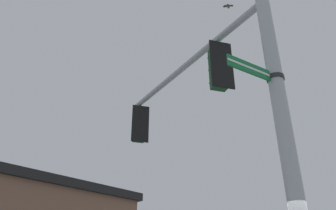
{
  "coord_description": "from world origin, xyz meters",
  "views": [
    {
      "loc": [
        -3.35,
        -4.37,
        1.52
      ],
      "look_at": [
        -0.96,
        3.53,
        5.72
      ],
      "focal_mm": 35.7,
      "sensor_mm": 36.0,
      "label": 1
    }
  ],
  "objects_px": {
    "traffic_light_nearest_pole": "(218,68)",
    "bird_flying": "(228,6)",
    "traffic_light_mid_inner": "(139,126)",
    "street_name_sign": "(264,74)"
  },
  "relations": [
    {
      "from": "traffic_light_nearest_pole",
      "to": "bird_flying",
      "type": "relative_size",
      "value": 4.93
    },
    {
      "from": "traffic_light_mid_inner",
      "to": "bird_flying",
      "type": "height_order",
      "value": "bird_flying"
    },
    {
      "from": "traffic_light_nearest_pole",
      "to": "bird_flying",
      "type": "height_order",
      "value": "bird_flying"
    },
    {
      "from": "traffic_light_mid_inner",
      "to": "bird_flying",
      "type": "distance_m",
      "value": 4.52
    },
    {
      "from": "street_name_sign",
      "to": "traffic_light_nearest_pole",
      "type": "bearing_deg",
      "value": 93.81
    },
    {
      "from": "traffic_light_mid_inner",
      "to": "bird_flying",
      "type": "bearing_deg",
      "value": -57.99
    },
    {
      "from": "traffic_light_nearest_pole",
      "to": "traffic_light_mid_inner",
      "type": "bearing_deg",
      "value": 105.22
    },
    {
      "from": "traffic_light_mid_inner",
      "to": "bird_flying",
      "type": "xyz_separation_m",
      "value": [
        1.88,
        -3.01,
        2.79
      ]
    },
    {
      "from": "traffic_light_mid_inner",
      "to": "street_name_sign",
      "type": "bearing_deg",
      "value": -78.0
    },
    {
      "from": "street_name_sign",
      "to": "bird_flying",
      "type": "xyz_separation_m",
      "value": [
        0.76,
        2.27,
        3.85
      ]
    }
  ]
}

